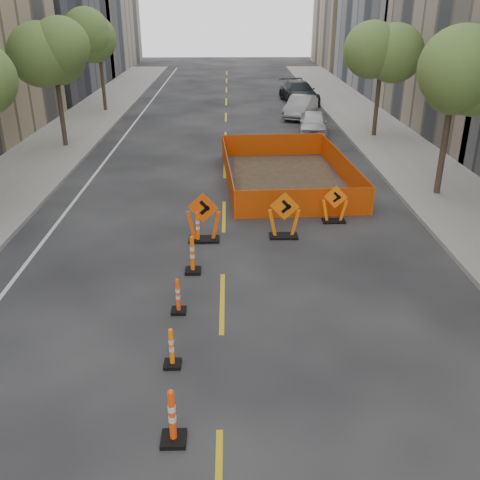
{
  "coord_description": "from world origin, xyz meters",
  "views": [
    {
      "loc": [
        0.22,
        -7.88,
        7.06
      ],
      "look_at": [
        0.49,
        5.44,
        1.1
      ],
      "focal_mm": 40.0,
      "sensor_mm": 36.0,
      "label": 1
    }
  ],
  "objects_px": {
    "chevron_sign_left": "(203,217)",
    "channelizer_6": "(198,227)",
    "channelizer_3": "(172,347)",
    "parked_car_near": "(313,123)",
    "channelizer_4": "(178,296)",
    "chevron_sign_center": "(284,215)",
    "parked_car_far": "(299,92)",
    "channelizer_2": "(172,416)",
    "channelizer_5": "(192,254)",
    "chevron_sign_right": "(335,204)",
    "parked_car_mid": "(301,107)"
  },
  "relations": [
    {
      "from": "chevron_sign_center",
      "to": "parked_car_near",
      "type": "bearing_deg",
      "value": 87.2
    },
    {
      "from": "chevron_sign_left",
      "to": "channelizer_6",
      "type": "bearing_deg",
      "value": -149.88
    },
    {
      "from": "channelizer_6",
      "to": "parked_car_mid",
      "type": "bearing_deg",
      "value": 73.94
    },
    {
      "from": "chevron_sign_center",
      "to": "parked_car_mid",
      "type": "bearing_deg",
      "value": 90.51
    },
    {
      "from": "channelizer_5",
      "to": "parked_car_far",
      "type": "xyz_separation_m",
      "value": [
        6.38,
        27.9,
        0.2
      ]
    },
    {
      "from": "channelizer_4",
      "to": "chevron_sign_center",
      "type": "bearing_deg",
      "value": 56.34
    },
    {
      "from": "channelizer_3",
      "to": "channelizer_6",
      "type": "xyz_separation_m",
      "value": [
        0.21,
        6.42,
        0.06
      ]
    },
    {
      "from": "chevron_sign_left",
      "to": "chevron_sign_center",
      "type": "xyz_separation_m",
      "value": [
        2.59,
        0.23,
        -0.05
      ]
    },
    {
      "from": "channelizer_5",
      "to": "chevron_sign_center",
      "type": "relative_size",
      "value": 0.73
    },
    {
      "from": "parked_car_far",
      "to": "chevron_sign_right",
      "type": "bearing_deg",
      "value": -102.58
    },
    {
      "from": "channelizer_3",
      "to": "parked_car_near",
      "type": "relative_size",
      "value": 0.24
    },
    {
      "from": "channelizer_4",
      "to": "parked_car_far",
      "type": "xyz_separation_m",
      "value": [
        6.6,
        30.04,
        0.3
      ]
    },
    {
      "from": "channelizer_5",
      "to": "chevron_sign_right",
      "type": "distance_m",
      "value": 5.99
    },
    {
      "from": "channelizer_4",
      "to": "channelizer_6",
      "type": "relative_size",
      "value": 0.9
    },
    {
      "from": "channelizer_4",
      "to": "channelizer_5",
      "type": "height_order",
      "value": "channelizer_5"
    },
    {
      "from": "channelizer_2",
      "to": "channelizer_6",
      "type": "distance_m",
      "value": 8.55
    },
    {
      "from": "chevron_sign_left",
      "to": "channelizer_4",
      "type": "bearing_deg",
      "value": -83.5
    },
    {
      "from": "channelizer_3",
      "to": "parked_car_mid",
      "type": "distance_m",
      "value": 27.07
    },
    {
      "from": "chevron_sign_left",
      "to": "chevron_sign_center",
      "type": "height_order",
      "value": "chevron_sign_left"
    },
    {
      "from": "channelizer_6",
      "to": "parked_car_near",
      "type": "relative_size",
      "value": 0.27
    },
    {
      "from": "chevron_sign_right",
      "to": "parked_car_far",
      "type": "height_order",
      "value": "parked_car_far"
    },
    {
      "from": "parked_car_far",
      "to": "chevron_sign_left",
      "type": "bearing_deg",
      "value": -112.07
    },
    {
      "from": "channelizer_4",
      "to": "chevron_sign_right",
      "type": "relative_size",
      "value": 0.7
    },
    {
      "from": "parked_car_mid",
      "to": "parked_car_far",
      "type": "xyz_separation_m",
      "value": [
        0.59,
        5.78,
        0.08
      ]
    },
    {
      "from": "chevron_sign_center",
      "to": "channelizer_2",
      "type": "bearing_deg",
      "value": -98.28
    },
    {
      "from": "channelizer_2",
      "to": "parked_car_near",
      "type": "xyz_separation_m",
      "value": [
        5.87,
        23.57,
        0.1
      ]
    },
    {
      "from": "channelizer_3",
      "to": "chevron_sign_center",
      "type": "relative_size",
      "value": 0.6
    },
    {
      "from": "channelizer_4",
      "to": "chevron_sign_right",
      "type": "bearing_deg",
      "value": 49.9
    },
    {
      "from": "channelizer_2",
      "to": "parked_car_mid",
      "type": "bearing_deg",
      "value": 78.62
    },
    {
      "from": "parked_car_near",
      "to": "channelizer_5",
      "type": "bearing_deg",
      "value": -101.39
    },
    {
      "from": "channelizer_2",
      "to": "chevron_sign_left",
      "type": "bearing_deg",
      "value": 88.81
    },
    {
      "from": "channelizer_5",
      "to": "chevron_sign_right",
      "type": "bearing_deg",
      "value": 38.3
    },
    {
      "from": "chevron_sign_left",
      "to": "parked_car_mid",
      "type": "bearing_deg",
      "value": 86.84
    },
    {
      "from": "chevron_sign_center",
      "to": "parked_car_near",
      "type": "relative_size",
      "value": 0.4
    },
    {
      "from": "chevron_sign_center",
      "to": "parked_car_mid",
      "type": "distance_m",
      "value": 19.92
    },
    {
      "from": "channelizer_3",
      "to": "chevron_sign_right",
      "type": "relative_size",
      "value": 0.69
    },
    {
      "from": "channelizer_3",
      "to": "channelizer_5",
      "type": "relative_size",
      "value": 0.81
    },
    {
      "from": "chevron_sign_left",
      "to": "parked_car_near",
      "type": "height_order",
      "value": "chevron_sign_left"
    },
    {
      "from": "channelizer_3",
      "to": "parked_car_far",
      "type": "relative_size",
      "value": 0.17
    },
    {
      "from": "channelizer_4",
      "to": "parked_car_far",
      "type": "height_order",
      "value": "parked_car_far"
    },
    {
      "from": "channelizer_2",
      "to": "channelizer_4",
      "type": "bearing_deg",
      "value": 93.65
    },
    {
      "from": "chevron_sign_right",
      "to": "chevron_sign_left",
      "type": "bearing_deg",
      "value": -153.12
    },
    {
      "from": "chevron_sign_center",
      "to": "chevron_sign_right",
      "type": "distance_m",
      "value": 2.28
    },
    {
      "from": "channelizer_5",
      "to": "chevron_sign_right",
      "type": "relative_size",
      "value": 0.85
    },
    {
      "from": "chevron_sign_right",
      "to": "parked_car_far",
      "type": "relative_size",
      "value": 0.25
    },
    {
      "from": "channelizer_5",
      "to": "parked_car_near",
      "type": "bearing_deg",
      "value": 70.97
    },
    {
      "from": "channelizer_4",
      "to": "channelizer_5",
      "type": "distance_m",
      "value": 2.15
    },
    {
      "from": "chevron_sign_center",
      "to": "parked_car_far",
      "type": "xyz_separation_m",
      "value": [
        3.56,
        25.48,
        -0.01
      ]
    },
    {
      "from": "channelizer_2",
      "to": "chevron_sign_center",
      "type": "distance_m",
      "value": 9.27
    },
    {
      "from": "parked_car_mid",
      "to": "channelizer_5",
      "type": "bearing_deg",
      "value": -84.21
    }
  ]
}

